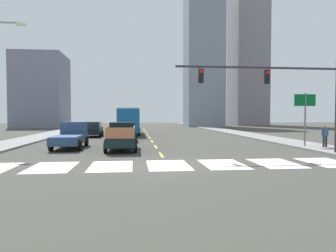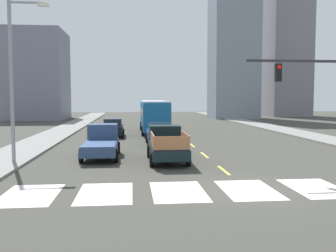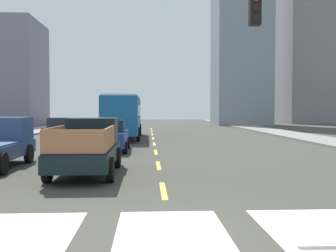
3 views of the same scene
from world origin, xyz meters
The scene contains 18 objects.
ground_plane centered at (0.00, 0.00, 0.00)m, with size 160.00×160.00×0.00m, color #3E3D36.
crosswalk_stripe_2 centered at (-2.83, 0.00, 0.00)m, with size 2.08×3.32×0.01m, color silver.
crosswalk_stripe_3 centered at (0.00, 0.00, 0.00)m, with size 2.08×3.32×0.01m, color silver.
crosswalk_stripe_4 centered at (2.83, 0.00, 0.00)m, with size 2.08×3.32×0.01m, color silver.
lane_dash_0 centered at (0.00, 4.00, 0.00)m, with size 0.16×2.40×0.01m, color #E1C646.
lane_dash_1 centered at (0.00, 9.00, 0.00)m, with size 0.16×2.40×0.01m, color #E1C646.
lane_dash_2 centered at (0.00, 14.00, 0.00)m, with size 0.16×2.40×0.01m, color #E1C646.
lane_dash_3 centered at (0.00, 19.00, 0.00)m, with size 0.16×2.40×0.01m, color #E1C646.
lane_dash_4 centered at (0.00, 24.00, 0.00)m, with size 0.16×2.40×0.01m, color #E1C646.
lane_dash_5 centered at (0.00, 29.00, 0.00)m, with size 0.16×2.40×0.01m, color #E1C646.
lane_dash_6 centered at (0.00, 34.00, 0.00)m, with size 0.16×2.40×0.01m, color #E1C646.
lane_dash_7 centered at (0.00, 39.00, 0.00)m, with size 0.16×2.40×0.01m, color #E1C646.
pickup_stakebed centered at (-2.60, 7.34, 0.94)m, with size 2.18×5.20×1.96m.
city_bus centered at (-2.34, 24.15, 1.95)m, with size 2.72×10.80×3.32m.
sedan_mid centered at (-6.35, 20.71, 0.86)m, with size 2.02×4.40×1.72m.
sedan_near_right centered at (-2.49, 14.56, 0.86)m, with size 2.02×4.40×1.72m.
block_mid_left centered at (13.21, 50.36, 14.62)m, with size 7.73×7.53×29.24m, color gray.
block_mid_right centered at (-20.39, 50.39, 7.33)m, with size 9.42×10.72×14.66m, color slate.
Camera 3 is at (-0.45, -7.15, 2.31)m, focal length 42.40 mm.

